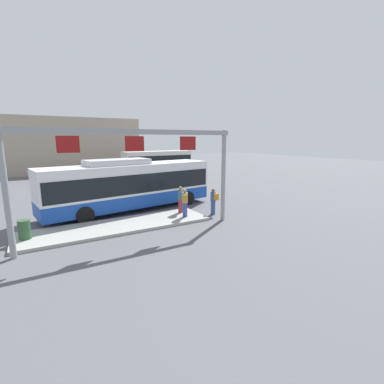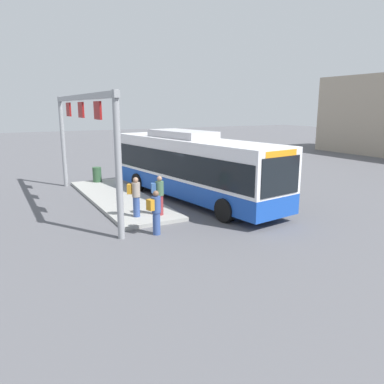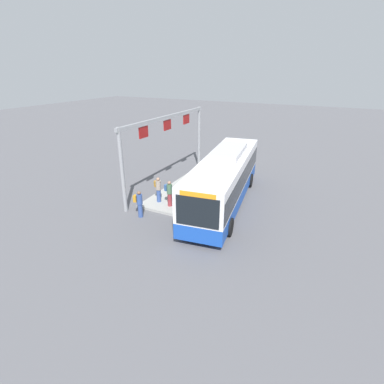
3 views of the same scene
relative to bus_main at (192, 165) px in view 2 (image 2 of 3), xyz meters
name	(u,v)px [view 2 (image 2 of 3)]	position (x,y,z in m)	size (l,w,h in m)	color
ground_plane	(192,200)	(0.01, 0.00, -1.81)	(120.00, 120.00, 0.00)	#56565B
platform_curb	(119,198)	(-1.80, -3.28, -1.73)	(10.00, 2.80, 0.16)	#9E9E99
bus_main	(192,165)	(0.00, 0.00, 0.00)	(11.58, 4.08, 3.46)	#1947AD
person_boarding	(135,196)	(2.03, -3.76, -0.76)	(0.53, 0.61, 1.67)	#334C8C
person_waiting_near	(159,194)	(2.26, -2.79, -0.76)	(0.43, 0.58, 1.67)	maroon
person_waiting_mid	(156,211)	(4.10, -3.74, -0.92)	(0.43, 0.58, 1.67)	#334C8C
platform_sign_gantry	(82,125)	(-1.34, -5.00, 2.02)	(10.84, 0.24, 5.20)	gray
trash_bin	(97,175)	(-6.16, -3.22, -1.20)	(0.52, 0.52, 0.90)	#2D5133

